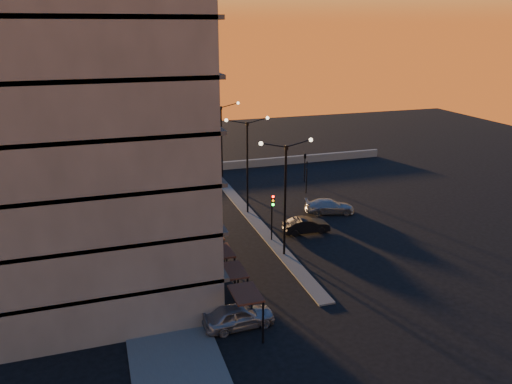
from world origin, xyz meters
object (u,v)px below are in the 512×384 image
object	(u,v)px
car_wagon	(330,206)
traffic_light_main	(272,210)
car_hatchback	(239,316)
car_sedan	(306,225)
streetlamp_mid	(247,158)

from	to	relation	value
car_wagon	traffic_light_main	bearing A→B (deg)	135.82
traffic_light_main	car_wagon	size ratio (longest dim) A/B	0.88
car_wagon	car_hatchback	bearing A→B (deg)	153.53
car_wagon	car_sedan	bearing A→B (deg)	146.95
streetlamp_mid	car_hatchback	xyz separation A→B (m)	(-6.26, -18.54, -4.84)
car_sedan	car_wagon	size ratio (longest dim) A/B	0.87
car_hatchback	car_wagon	distance (m)	21.32
streetlamp_mid	traffic_light_main	world-z (taller)	streetlamp_mid
streetlamp_mid	car_sedan	bearing A→B (deg)	-60.48
streetlamp_mid	car_hatchback	size ratio (longest dim) A/B	2.16
car_hatchback	car_sedan	xyz separation A→B (m)	(9.80, 12.29, -0.06)
car_hatchback	car_wagon	bearing A→B (deg)	-43.37
car_sedan	car_wagon	xyz separation A→B (m)	(4.17, 3.82, 0.01)
streetlamp_mid	car_hatchback	bearing A→B (deg)	-108.65
streetlamp_mid	traffic_light_main	size ratio (longest dim) A/B	2.24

